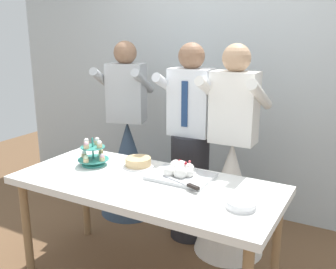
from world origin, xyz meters
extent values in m
cube|color=silver|center=(0.00, 1.49, 1.45)|extent=(5.20, 0.10, 2.90)
cube|color=white|center=(0.00, 0.00, 0.75)|extent=(1.80, 0.80, 0.05)
cylinder|color=olive|center=(-0.82, -0.32, 0.36)|extent=(0.06, 0.06, 0.72)
cylinder|color=olive|center=(-0.82, 0.32, 0.36)|extent=(0.06, 0.06, 0.72)
cylinder|color=olive|center=(0.82, 0.32, 0.36)|extent=(0.06, 0.06, 0.72)
cylinder|color=teal|center=(-0.51, 0.09, 0.78)|extent=(0.17, 0.17, 0.01)
cylinder|color=teal|center=(-0.51, 0.09, 0.88)|extent=(0.01, 0.01, 0.21)
cylinder|color=teal|center=(-0.51, 0.09, 0.82)|extent=(0.23, 0.23, 0.01)
cylinder|color=#D1B784|center=(-0.42, 0.08, 0.84)|extent=(0.04, 0.04, 0.03)
sphere|color=#EAB7C6|center=(-0.42, 0.08, 0.86)|extent=(0.04, 0.04, 0.04)
cylinder|color=#D1B784|center=(-0.51, 0.17, 0.84)|extent=(0.04, 0.04, 0.03)
sphere|color=#D6B27A|center=(-0.51, 0.17, 0.86)|extent=(0.04, 0.04, 0.04)
cylinder|color=#D1B784|center=(-0.60, 0.08, 0.84)|extent=(0.04, 0.04, 0.03)
sphere|color=white|center=(-0.60, 0.08, 0.86)|extent=(0.04, 0.04, 0.04)
cylinder|color=#D1B784|center=(-0.51, 0.00, 0.84)|extent=(0.04, 0.04, 0.03)
sphere|color=beige|center=(-0.51, 0.00, 0.86)|extent=(0.04, 0.04, 0.04)
cylinder|color=teal|center=(-0.51, 0.09, 0.92)|extent=(0.18, 0.18, 0.01)
cylinder|color=#D1B784|center=(-0.45, 0.09, 0.93)|extent=(0.04, 0.04, 0.03)
sphere|color=white|center=(-0.45, 0.09, 0.96)|extent=(0.04, 0.04, 0.04)
cylinder|color=#D1B784|center=(-0.52, 0.15, 0.93)|extent=(0.04, 0.04, 0.03)
sphere|color=white|center=(-0.52, 0.15, 0.96)|extent=(0.04, 0.04, 0.04)
cylinder|color=#D1B784|center=(-0.57, 0.09, 0.93)|extent=(0.04, 0.04, 0.03)
sphere|color=white|center=(-0.57, 0.09, 0.96)|extent=(0.04, 0.04, 0.04)
cylinder|color=#D1B784|center=(-0.52, 0.02, 0.93)|extent=(0.04, 0.04, 0.03)
sphere|color=#EAB7C6|center=(-0.52, 0.02, 0.96)|extent=(0.04, 0.04, 0.04)
cube|color=silver|center=(0.18, 0.17, 0.79)|extent=(0.42, 0.31, 0.02)
sphere|color=white|center=(0.24, 0.17, 0.82)|extent=(0.07, 0.07, 0.07)
sphere|color=white|center=(0.21, 0.24, 0.83)|extent=(0.07, 0.07, 0.07)
sphere|color=white|center=(0.12, 0.21, 0.83)|extent=(0.10, 0.10, 0.10)
sphere|color=white|center=(0.12, 0.12, 0.83)|extent=(0.08, 0.08, 0.08)
sphere|color=white|center=(0.20, 0.13, 0.83)|extent=(0.09, 0.09, 0.09)
sphere|color=white|center=(0.18, 0.17, 0.84)|extent=(0.11, 0.11, 0.11)
sphere|color=#B21923|center=(0.22, 0.16, 0.89)|extent=(0.02, 0.02, 0.02)
sphere|color=#DB474C|center=(0.23, 0.19, 0.89)|extent=(0.02, 0.02, 0.02)
sphere|color=#DB474C|center=(0.16, 0.21, 0.88)|extent=(0.02, 0.02, 0.02)
sphere|color=#B21923|center=(0.21, 0.19, 0.88)|extent=(0.02, 0.02, 0.02)
sphere|color=#B21923|center=(0.16, 0.18, 0.89)|extent=(0.02, 0.02, 0.02)
cube|color=silver|center=(0.21, 0.05, 0.80)|extent=(0.22, 0.10, 0.00)
cube|color=black|center=(0.35, 0.00, 0.81)|extent=(0.09, 0.05, 0.02)
cylinder|color=white|center=(0.69, -0.07, 0.78)|extent=(0.17, 0.17, 0.01)
cylinder|color=white|center=(0.69, -0.07, 0.79)|extent=(0.17, 0.17, 0.01)
cylinder|color=white|center=(0.69, -0.07, 0.80)|extent=(0.17, 0.17, 0.01)
cylinder|color=white|center=(0.69, -0.07, 0.81)|extent=(0.17, 0.17, 0.01)
cylinder|color=white|center=(-0.20, 0.22, 0.78)|extent=(0.24, 0.24, 0.01)
cylinder|color=#D6B27A|center=(-0.20, 0.22, 0.81)|extent=(0.19, 0.19, 0.06)
cylinder|color=#232328|center=(-0.02, 0.74, 0.46)|extent=(0.32, 0.32, 0.92)
cube|color=white|center=(-0.02, 0.74, 1.19)|extent=(0.35, 0.21, 0.54)
sphere|color=#8C664C|center=(-0.02, 0.74, 1.55)|extent=(0.21, 0.21, 0.21)
cylinder|color=white|center=(-0.22, 0.73, 1.30)|extent=(0.09, 0.49, 0.28)
cylinder|color=white|center=(0.16, 0.74, 1.30)|extent=(0.09, 0.49, 0.28)
cube|color=navy|center=(-0.03, 0.63, 1.19)|extent=(0.05, 0.01, 0.36)
cone|color=white|center=(0.36, 0.69, 0.46)|extent=(0.56, 0.56, 0.92)
cube|color=white|center=(0.36, 0.69, 1.19)|extent=(0.34, 0.20, 0.54)
sphere|color=tan|center=(0.36, 0.69, 1.55)|extent=(0.21, 0.21, 0.21)
cylinder|color=white|center=(0.17, 0.69, 1.30)|extent=(0.08, 0.49, 0.28)
cylinder|color=white|center=(0.55, 0.69, 1.30)|extent=(0.08, 0.49, 0.28)
cone|color=#334760|center=(-0.75, 0.87, 0.46)|extent=(0.56, 0.56, 0.92)
cube|color=#B2B7BC|center=(-0.75, 0.87, 1.19)|extent=(0.38, 0.28, 0.54)
sphere|color=#8C664C|center=(-0.75, 0.87, 1.55)|extent=(0.21, 0.21, 0.21)
cylinder|color=#B2B7BC|center=(-0.97, 0.82, 1.30)|extent=(0.20, 0.49, 0.28)
cylinder|color=#B2B7BC|center=(-0.60, 0.93, 1.30)|extent=(0.20, 0.49, 0.28)
camera|label=1|loc=(1.30, -2.01, 1.75)|focal=41.12mm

